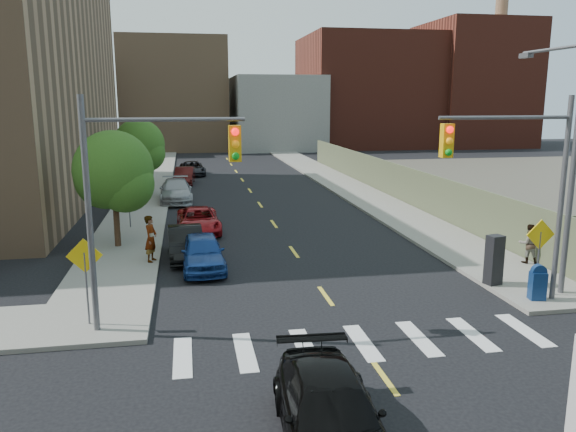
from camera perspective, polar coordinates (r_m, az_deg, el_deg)
name	(u,v)px	position (r m, az deg, el deg)	size (l,w,h in m)	color
ground	(415,420)	(13.32, 12.74, -19.54)	(160.00, 160.00, 0.00)	black
sidewalk_nw	(153,176)	(52.44, -13.54, 3.99)	(3.50, 73.00, 0.15)	gray
sidewalk_ne	(319,172)	(53.81, 3.21, 4.49)	(3.50, 73.00, 0.15)	gray
fence_north	(388,178)	(41.37, 10.09, 3.78)	(0.12, 44.00, 2.50)	#6B6D4C
bg_bldg_west	(53,106)	(82.25, -22.78, 10.25)	(14.00, 18.00, 12.00)	#592319
bg_bldg_midwest	(175,95)	(82.42, -11.41, 11.97)	(14.00, 16.00, 15.00)	#8C6B4C
bg_bldg_center	(275,113)	(81.43, -1.30, 10.43)	(12.00, 16.00, 10.00)	gray
bg_bldg_east	(365,92)	(86.63, 7.88, 12.39)	(18.00, 18.00, 16.00)	#592319
bg_bldg_fareast	(472,85)	(91.07, 18.15, 12.53)	(14.00, 16.00, 18.00)	#592319
smokestack	(499,51)	(93.26, 20.60, 15.42)	(1.80, 1.80, 28.00)	#8C6B4C
signal_nw	(142,182)	(16.62, -14.62, 3.32)	(4.59, 0.30, 7.00)	#59595E
signal_ne	(522,173)	(19.72, 22.70, 4.06)	(4.59, 0.30, 7.00)	#59595E
streetlight_ne	(567,148)	(21.65, 26.52, 6.19)	(0.25, 3.70, 9.00)	#59595E
warn_sign_nw	(85,266)	(17.87, -19.91, -4.76)	(1.06, 0.06, 2.83)	#59595E
warn_sign_ne	(540,243)	(21.24, 24.20, -2.53)	(1.06, 0.06, 2.83)	#59595E
warn_sign_midwest	(129,193)	(30.95, -15.89, 2.26)	(1.06, 0.06, 2.83)	#59595E
tree_west_near	(114,175)	(26.87, -17.28, 4.00)	(3.66, 3.64, 5.52)	#332114
tree_west_far	(139,148)	(41.72, -14.87, 6.71)	(3.66, 3.64, 5.52)	#332114
parked_car_blue	(202,252)	(23.31, -8.69, -3.63)	(1.71, 4.26, 1.45)	navy
parked_car_black	(185,243)	(25.07, -10.37, -2.68)	(1.46, 4.19, 1.38)	black
parked_car_red	(199,220)	(29.79, -9.07, -0.44)	(2.13, 4.62, 1.29)	maroon
parked_car_silver	(176,191)	(38.98, -11.32, 2.53)	(2.14, 5.27, 1.53)	#9A9BA1
parked_car_white	(176,190)	(39.53, -11.31, 2.64)	(1.79, 4.44, 1.51)	#BCBCBC
parked_car_maroon	(185,176)	(47.09, -10.47, 4.04)	(1.48, 4.24, 1.40)	#3B0D0B
parked_car_grey	(193,168)	(52.65, -9.68, 4.79)	(2.10, 4.57, 1.27)	black
black_sedan	(330,414)	(11.88, 4.31, -19.43)	(1.99, 4.90, 1.42)	black
mailbox	(538,283)	(21.01, 24.03, -6.20)	(0.56, 0.46, 1.24)	navy
payphone	(494,260)	(22.02, 20.20, -4.21)	(0.55, 0.45, 1.85)	black
pedestrian_west	(151,239)	(24.25, -13.76, -2.24)	(0.72, 0.47, 1.97)	gray
pedestrian_east	(529,244)	(25.44, 23.24, -2.59)	(0.80, 0.63, 1.65)	gray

